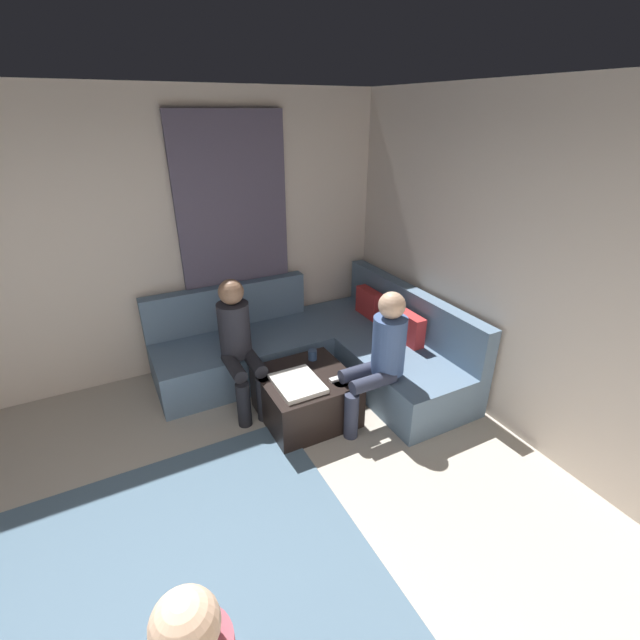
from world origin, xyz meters
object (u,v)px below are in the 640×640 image
object	(u,v)px
person_on_couch_back	(379,355)
ottoman	(306,396)
game_remote	(338,378)
person_on_couch_side	(239,341)
coffee_mug	(312,355)
sectional_couch	(321,348)

from	to	relation	value
person_on_couch_back	ottoman	bearing A→B (deg)	57.35
game_remote	person_on_couch_side	size ratio (longest dim) A/B	0.12
coffee_mug	game_remote	distance (m)	0.40
ottoman	person_on_couch_back	distance (m)	0.76
game_remote	person_on_couch_side	distance (m)	0.93
sectional_couch	person_on_couch_back	size ratio (longest dim) A/B	2.12
person_on_couch_back	person_on_couch_side	distance (m)	1.22
ottoman	person_on_couch_side	size ratio (longest dim) A/B	0.63
sectional_couch	game_remote	world-z (taller)	sectional_couch
game_remote	person_on_couch_back	distance (m)	0.40
game_remote	person_on_couch_side	bearing A→B (deg)	-133.42
sectional_couch	coffee_mug	xyz separation A→B (m)	(0.37, -0.28, 0.19)
person_on_couch_back	person_on_couch_side	xyz separation A→B (m)	(-0.77, -0.95, 0.00)
coffee_mug	person_on_couch_back	xyz separation A→B (m)	(0.55, 0.34, 0.19)
game_remote	coffee_mug	bearing A→B (deg)	-174.29
person_on_couch_back	game_remote	bearing A→B (deg)	63.01
sectional_couch	ottoman	distance (m)	0.75
ottoman	game_remote	xyz separation A→B (m)	(0.18, 0.22, 0.22)
ottoman	person_on_couch_side	world-z (taller)	person_on_couch_side
person_on_couch_side	person_on_couch_back	bearing A→B (deg)	140.99
sectional_couch	coffee_mug	world-z (taller)	sectional_couch
coffee_mug	person_on_couch_side	bearing A→B (deg)	-109.61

